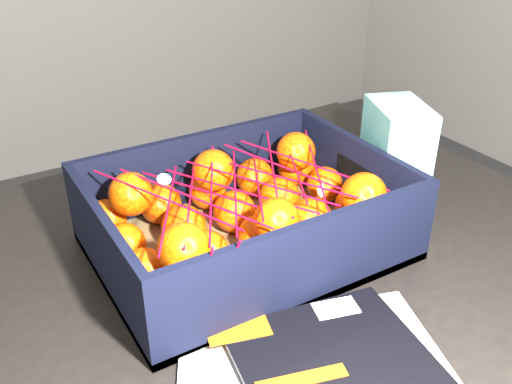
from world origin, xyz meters
TOP-DOWN VIEW (x-y plane):
  - table at (-0.32, -0.25)m, footprint 1.24×0.86m
  - produce_crate at (-0.25, -0.25)m, footprint 0.42×0.32m
  - clementine_heap at (-0.25, -0.25)m, footprint 0.40×0.30m
  - mesh_net at (-0.25, -0.26)m, footprint 0.36×0.28m
  - retail_carton at (0.02, -0.26)m, footprint 0.12×0.14m

SIDE VIEW (x-z plane):
  - table at x=-0.32m, z-range 0.28..1.03m
  - produce_crate at x=-0.25m, z-range 0.73..0.85m
  - clementine_heap at x=-0.25m, z-range 0.75..0.86m
  - retail_carton at x=0.02m, z-range 0.75..0.93m
  - mesh_net at x=-0.25m, z-range 0.82..0.90m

